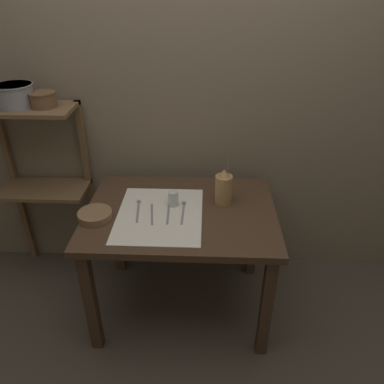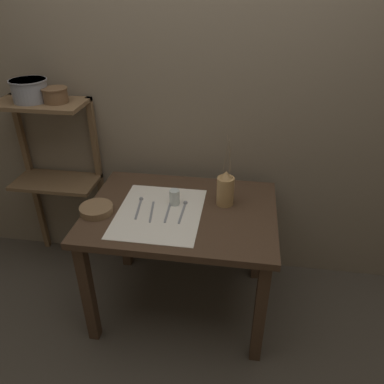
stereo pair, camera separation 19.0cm
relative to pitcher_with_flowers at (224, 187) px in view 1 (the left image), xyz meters
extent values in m
plane|color=#473F35|center=(-0.24, -0.10, -0.84)|extent=(12.00, 12.00, 0.00)
cube|color=#7A6B56|center=(-0.24, 0.41, 0.36)|extent=(7.00, 0.06, 2.40)
cube|color=#422D1E|center=(-0.24, -0.10, -0.12)|extent=(1.07, 0.79, 0.04)
cube|color=#422D1E|center=(-0.71, -0.43, -0.49)|extent=(0.06, 0.06, 0.70)
cube|color=#422D1E|center=(0.23, -0.43, -0.49)|extent=(0.06, 0.06, 0.70)
cube|color=#422D1E|center=(-0.71, 0.24, -0.49)|extent=(0.06, 0.06, 0.70)
cube|color=#422D1E|center=(0.23, 0.24, -0.49)|extent=(0.06, 0.06, 0.70)
cube|color=brown|center=(-1.15, 0.21, 0.37)|extent=(0.55, 0.29, 0.02)
cube|color=brown|center=(-1.15, 0.21, -0.16)|extent=(0.55, 0.29, 0.02)
cube|color=brown|center=(-1.41, 0.34, -0.23)|extent=(0.04, 0.04, 1.23)
cube|color=brown|center=(-0.89, 0.34, -0.23)|extent=(0.04, 0.04, 1.23)
cube|color=silver|center=(-0.35, -0.15, -0.10)|extent=(0.47, 0.56, 0.00)
cylinder|color=#A87F4C|center=(0.00, 0.00, -0.01)|extent=(0.10, 0.10, 0.17)
cone|color=#A87F4C|center=(0.00, 0.00, 0.09)|extent=(0.07, 0.07, 0.04)
cylinder|color=#847056|center=(0.01, 0.01, 0.22)|extent=(0.03, 0.01, 0.21)
cylinder|color=#847056|center=(0.02, -0.01, 0.18)|extent=(0.01, 0.01, 0.14)
cylinder|color=#847056|center=(0.01, -0.01, 0.21)|extent=(0.01, 0.01, 0.20)
cylinder|color=#847056|center=(-0.01, -0.01, 0.21)|extent=(0.03, 0.04, 0.20)
cylinder|color=brown|center=(-0.70, -0.20, -0.08)|extent=(0.18, 0.18, 0.04)
cylinder|color=silver|center=(-0.28, -0.05, -0.05)|extent=(0.06, 0.06, 0.09)
cube|color=gray|center=(-0.48, -0.13, -0.09)|extent=(0.03, 0.21, 0.00)
sphere|color=gray|center=(-0.49, -0.03, -0.09)|extent=(0.02, 0.02, 0.02)
cube|color=gray|center=(-0.40, -0.15, -0.09)|extent=(0.04, 0.21, 0.00)
cube|color=gray|center=(-0.31, -0.14, -0.09)|extent=(0.02, 0.21, 0.00)
cube|color=gray|center=(-0.23, -0.14, -0.09)|extent=(0.01, 0.21, 0.00)
sphere|color=gray|center=(-0.22, -0.04, -0.09)|extent=(0.02, 0.02, 0.02)
cylinder|color=gray|center=(-1.20, 0.21, 0.45)|extent=(0.21, 0.21, 0.13)
cylinder|color=gray|center=(-1.20, 0.21, 0.51)|extent=(0.22, 0.22, 0.01)
cylinder|color=brown|center=(-1.04, 0.21, 0.43)|extent=(0.14, 0.14, 0.09)
cylinder|color=brown|center=(-1.04, 0.21, 0.47)|extent=(0.15, 0.15, 0.01)
camera|label=1|loc=(-0.10, -1.85, 1.06)|focal=35.00mm
camera|label=2|loc=(0.09, -1.84, 1.06)|focal=35.00mm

